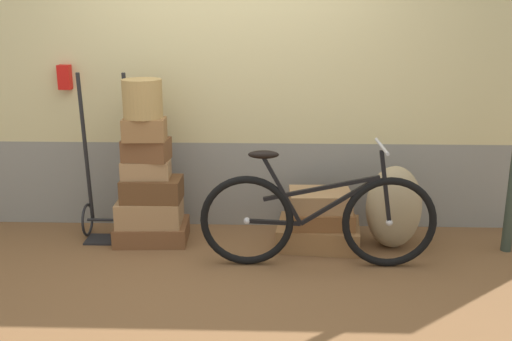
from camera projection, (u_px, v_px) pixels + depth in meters
ground at (222, 263)px, 4.45m from camera, size 8.52×5.20×0.06m
station_building at (229, 64)px, 4.89m from camera, size 6.52×0.74×2.77m
suitcase_0 at (152, 231)px, 4.80m from camera, size 0.60×0.44×0.15m
suitcase_1 at (150, 211)px, 4.75m from camera, size 0.52×0.40×0.20m
suitcase_2 at (152, 189)px, 4.67m from camera, size 0.47×0.29×0.18m
suitcase_3 at (146, 169)px, 4.65m from camera, size 0.39×0.25×0.14m
suitcase_4 at (146, 150)px, 4.61m from camera, size 0.37×0.27×0.17m
suitcase_5 at (144, 129)px, 4.52m from camera, size 0.33×0.22×0.17m
suitcase_6 at (318, 234)px, 4.72m from camera, size 0.69×0.57×0.18m
suitcase_7 at (319, 216)px, 4.66m from camera, size 0.53×0.42×0.13m
suitcase_8 at (320, 200)px, 4.63m from camera, size 0.49×0.37×0.14m
wicker_basket at (142, 99)px, 4.48m from camera, size 0.30×0.30×0.30m
luggage_trolley at (110, 200)px, 4.81m from camera, size 0.44×0.36×1.36m
burlap_sack at (394, 207)px, 4.60m from camera, size 0.43×0.37×0.66m
bicycle at (317, 219)px, 4.26m from camera, size 1.72×0.46×0.92m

